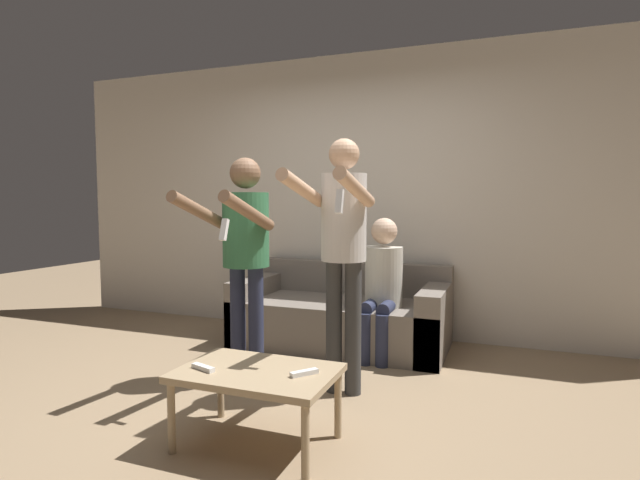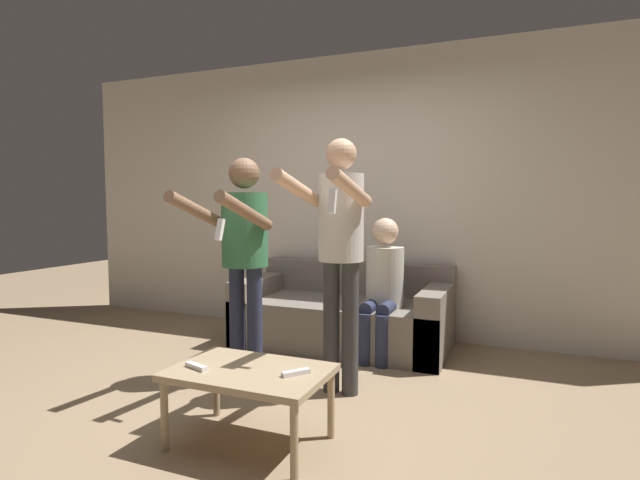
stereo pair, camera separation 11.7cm
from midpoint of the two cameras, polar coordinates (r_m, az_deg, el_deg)
ground_plane at (r=3.35m, az=-6.05°, el=-18.24°), size 14.00×14.00×0.00m
wall_back at (r=4.90m, az=4.91°, el=5.14°), size 6.40×0.06×2.70m
couch at (r=4.54m, az=3.47°, el=-8.73°), size 1.86×0.90×0.71m
person_standing_left at (r=3.58m, az=-7.86°, el=-0.20°), size 0.45×0.79×1.60m
person_standing_right at (r=3.27m, az=3.28°, el=0.39°), size 0.42×0.77×1.70m
person_seated at (r=4.16m, az=8.01°, el=-4.69°), size 0.31×0.53×1.15m
coffee_table at (r=2.74m, az=-6.79°, el=-15.31°), size 0.82×0.54×0.41m
remote_near at (r=2.77m, az=-12.75°, el=-13.92°), size 0.15×0.08×0.02m
remote_far at (r=2.62m, az=-1.46°, el=-14.92°), size 0.12×0.14×0.02m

